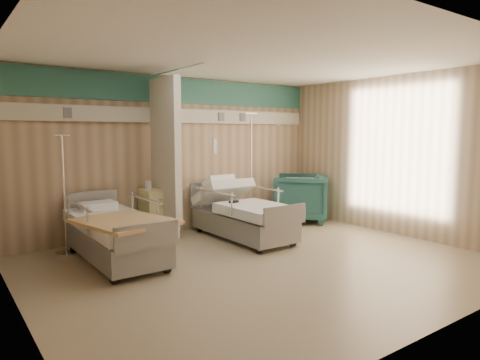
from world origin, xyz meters
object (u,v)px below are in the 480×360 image
bed_right (243,220)px  iv_stand_right (251,202)px  bedside_cabinet (157,213)px  visitor_armchair (301,197)px  bed_left (116,239)px  iv_stand_left (66,230)px

bed_right → iv_stand_right: size_ratio=0.99×
bedside_cabinet → visitor_armchair: (3.00, -0.39, 0.06)m
visitor_armchair → bed_left: bearing=-35.0°
bedside_cabinet → visitor_armchair: 3.03m
iv_stand_right → iv_stand_left: 3.48m
bed_right → iv_stand_left: (-2.68, 0.78, 0.05)m
bed_left → visitor_armchair: size_ratio=2.04×
bed_left → iv_stand_left: (-0.48, 0.78, 0.05)m
bed_right → visitor_armchair: 1.93m
bedside_cabinet → visitor_armchair: visitor_armchair is taller
bed_left → iv_stand_right: (3.00, 0.82, 0.13)m
iv_stand_right → bedside_cabinet: bearing=177.6°
iv_stand_left → iv_stand_right: bearing=0.7°
bed_left → bedside_cabinet: size_ratio=2.54×
bed_right → iv_stand_right: iv_stand_right is taller
bedside_cabinet → iv_stand_right: size_ratio=0.39×
bed_left → bedside_cabinet: 1.39m
bed_right → iv_stand_left: 2.79m
bedside_cabinet → iv_stand_right: 1.95m
bed_right → bed_left: 2.20m
bed_right → bed_left: (-2.20, 0.00, 0.00)m
bedside_cabinet → visitor_armchair: bearing=-7.4°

